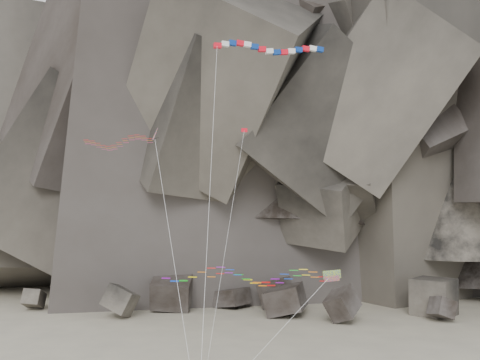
# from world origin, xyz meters

# --- Properties ---
(headland) EXTENTS (110.00, 70.00, 84.00)m
(headland) POSITION_xyz_m (0.00, 70.00, 42.00)
(headland) COLOR #5A5349
(headland) RESTS_ON ground
(boulder_field) EXTENTS (73.36, 15.62, 6.26)m
(boulder_field) POSITION_xyz_m (1.59, 35.81, 1.94)
(boulder_field) COLOR #47423F
(boulder_field) RESTS_ON ground
(delta_kite) EXTENTS (15.96, 17.27, 22.15)m
(delta_kite) POSITION_xyz_m (-12.97, 4.50, 22.44)
(delta_kite) COLOR red
(delta_kite) RESTS_ON ground
(banner_kite) EXTENTS (10.32, 19.07, 30.12)m
(banner_kite) POSITION_xyz_m (2.42, 4.32, 31.08)
(banner_kite) COLOR red
(banner_kite) RESTS_ON ground
(parafoil_kite) EXTENTS (15.76, 10.90, 9.21)m
(parafoil_kite) POSITION_xyz_m (0.58, -1.66, 10.24)
(parafoil_kite) COLOR #DBF60D
(parafoil_kite) RESTS_ON ground
(pennant_kite) EXTENTS (1.39, 14.36, 21.59)m
(pennant_kite) POSITION_xyz_m (0.07, -1.11, 18.22)
(pennant_kite) COLOR red
(pennant_kite) RESTS_ON ground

